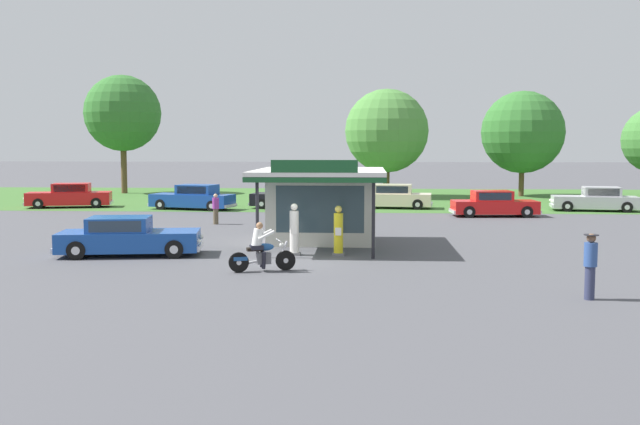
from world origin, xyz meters
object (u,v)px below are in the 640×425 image
(parked_car_back_row_right, at_px, (596,200))
(parked_car_back_row_centre_left, at_px, (391,197))
(gas_pump_nearside, at_px, (294,232))
(bystander_admiring_sedan, at_px, (216,208))
(gas_pump_offside, at_px, (338,233))
(bystander_chatting_near_pumps, at_px, (311,212))
(bystander_leaning_by_kiosk, at_px, (590,264))
(parked_car_back_row_left, at_px, (292,197))
(parked_car_back_row_centre_right, at_px, (70,196))
(parked_car_back_row_far_right, at_px, (494,205))
(parked_car_back_row_centre, at_px, (193,198))
(featured_classic_sedan, at_px, (128,238))
(motorcycle_with_rider, at_px, (261,251))

(parked_car_back_row_right, height_order, parked_car_back_row_centre_left, parked_car_back_row_centre_left)
(gas_pump_nearside, relative_size, bystander_admiring_sedan, 1.22)
(gas_pump_nearside, height_order, gas_pump_offside, gas_pump_nearside)
(gas_pump_offside, relative_size, bystander_chatting_near_pumps, 1.22)
(gas_pump_offside, xyz_separation_m, parked_car_back_row_right, (15.02, 18.81, -0.15))
(gas_pump_offside, relative_size, bystander_leaning_by_kiosk, 1.05)
(parked_car_back_row_right, bearing_deg, parked_car_back_row_left, 178.14)
(parked_car_back_row_centre_right, height_order, bystander_leaning_by_kiosk, bystander_leaning_by_kiosk)
(bystander_chatting_near_pumps, height_order, bystander_leaning_by_kiosk, bystander_leaning_by_kiosk)
(bystander_chatting_near_pumps, bearing_deg, gas_pump_nearside, -89.46)
(parked_car_back_row_far_right, bearing_deg, bystander_leaning_by_kiosk, -93.59)
(parked_car_back_row_centre, distance_m, parked_car_back_row_centre_left, 12.52)
(gas_pump_offside, bearing_deg, bystander_chatting_near_pumps, 100.76)
(parked_car_back_row_right, bearing_deg, gas_pump_nearside, -131.48)
(featured_classic_sedan, height_order, bystander_admiring_sedan, bystander_admiring_sedan)
(bystander_chatting_near_pumps, distance_m, bystander_leaning_by_kiosk, 18.14)
(gas_pump_offside, xyz_separation_m, parked_car_back_row_centre_left, (2.58, 20.00, -0.12))
(gas_pump_offside, bearing_deg, parked_car_back_row_left, 100.90)
(parked_car_back_row_centre_left, bearing_deg, featured_classic_sedan, -116.65)
(gas_pump_offside, xyz_separation_m, parked_car_back_row_far_right, (8.21, 15.04, -0.15))
(parked_car_back_row_centre, bearing_deg, motorcycle_with_rider, -71.02)
(gas_pump_nearside, bearing_deg, parked_car_back_row_right, 48.52)
(featured_classic_sedan, xyz_separation_m, parked_car_back_row_left, (3.93, 19.86, 0.05))
(motorcycle_with_rider, bearing_deg, parked_car_back_row_centre, 108.98)
(gas_pump_offside, xyz_separation_m, bystander_leaning_by_kiosk, (6.82, -7.08, 0.10))
(bystander_admiring_sedan, bearing_deg, parked_car_back_row_centre_right, 141.21)
(bystander_leaning_by_kiosk, bearing_deg, bystander_chatting_near_pumps, 118.02)
(featured_classic_sedan, distance_m, parked_car_back_row_centre, 18.86)
(gas_pump_nearside, bearing_deg, bystander_leaning_by_kiosk, -40.01)
(parked_car_back_row_left, bearing_deg, featured_classic_sedan, -101.20)
(motorcycle_with_rider, relative_size, parked_car_back_row_right, 0.39)
(parked_car_back_row_centre, xyz_separation_m, parked_car_back_row_centre_right, (-8.36, 0.99, 0.00))
(parked_car_back_row_centre_right, xyz_separation_m, bystander_admiring_sedan, (11.54, -9.27, 0.10))
(parked_car_back_row_right, xyz_separation_m, bystander_leaning_by_kiosk, (-8.20, -25.89, 0.26))
(parked_car_back_row_right, distance_m, parked_car_back_row_far_right, 7.79)
(featured_classic_sedan, relative_size, bystander_admiring_sedan, 3.45)
(gas_pump_nearside, distance_m, motorcycle_with_rider, 3.55)
(bystander_leaning_by_kiosk, relative_size, bystander_admiring_sedan, 1.11)
(parked_car_back_row_right, height_order, parked_car_back_row_far_right, parked_car_back_row_right)
(parked_car_back_row_centre, bearing_deg, bystander_admiring_sedan, -69.01)
(parked_car_back_row_right, xyz_separation_m, parked_car_back_row_centre_right, (-33.20, 0.48, 0.04))
(parked_car_back_row_right, distance_m, parked_car_back_row_centre_right, 33.20)
(featured_classic_sedan, relative_size, parked_car_back_row_far_right, 1.08)
(gas_pump_nearside, bearing_deg, parked_car_back_row_centre_left, 78.15)
(parked_car_back_row_right, bearing_deg, featured_classic_sedan, -139.70)
(gas_pump_nearside, relative_size, bystander_chatting_near_pumps, 1.27)
(parked_car_back_row_right, relative_size, parked_car_back_row_far_right, 1.07)
(parked_car_back_row_far_right, height_order, parked_car_back_row_centre_left, parked_car_back_row_centre_left)
(parked_car_back_row_left, bearing_deg, gas_pump_nearside, -83.75)
(gas_pump_nearside, height_order, bystander_leaning_by_kiosk, gas_pump_nearside)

